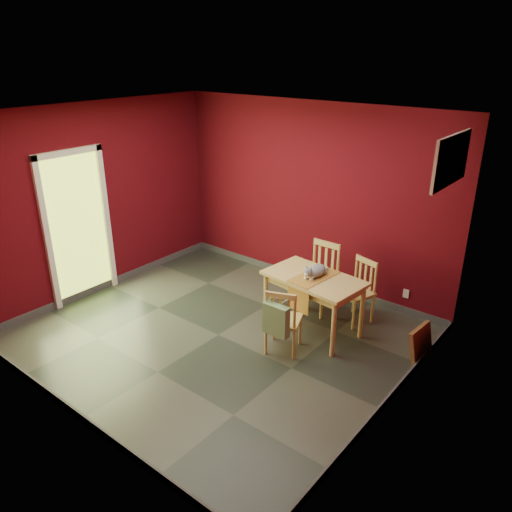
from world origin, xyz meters
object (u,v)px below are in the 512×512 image
Objects in this scene: chair_far_right at (357,290)px; picture_frame at (421,344)px; tote_bag at (276,320)px; chair_far_left at (320,276)px; chair_near at (283,319)px; dining_table at (314,284)px; cat at (316,269)px.

chair_far_right reaches higher than picture_frame.
tote_bag is at bearing -101.26° from chair_far_right.
tote_bag is 1.02× the size of picture_frame.
tote_bag is at bearing -78.47° from chair_far_left.
chair_far_left is at bearing -177.04° from chair_far_right.
picture_frame is at bearing -20.17° from chair_far_right.
chair_near reaches higher than picture_frame.
dining_table reaches higher than picture_frame.
cat reaches higher than tote_bag.
chair_far_right is at bearing 75.64° from cat.
chair_near reaches higher than dining_table.
chair_far_right is (0.31, 0.58, -0.22)m from dining_table.
chair_far_left is 1.13× the size of chair_near.
chair_near is (-0.01, -0.62, -0.23)m from dining_table.
chair_far_left is 1.20m from chair_near.
chair_far_left is 1.65m from picture_frame.
dining_table is 0.63m from chair_far_left.
dining_table is 2.85× the size of tote_bag.
dining_table is 1.43m from picture_frame.
picture_frame is (1.34, 0.17, -0.64)m from cat.
cat is at bearing 91.90° from tote_bag.
cat is at bearing -172.60° from picture_frame.
tote_bag is (0.05, -0.20, 0.10)m from chair_near.
tote_bag is (0.28, -1.37, 0.04)m from chair_far_left.
picture_frame is at bearing 31.34° from chair_near.
tote_bag is 1.69m from picture_frame.
chair_far_right is at bearing 74.86° from chair_near.
picture_frame is at bearing 22.16° from cat.
dining_table is at bearing 92.22° from tote_bag.
cat is at bearing 88.38° from chair_near.
tote_bag is (0.03, -0.82, -0.13)m from dining_table.
picture_frame is at bearing 38.03° from tote_bag.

